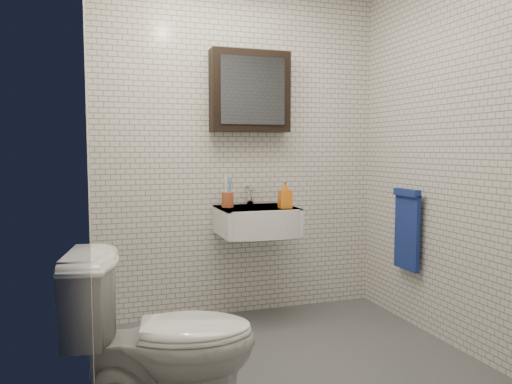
# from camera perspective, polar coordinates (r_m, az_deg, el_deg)

# --- Properties ---
(ground) EXTENTS (2.20, 2.00, 0.01)m
(ground) POSITION_cam_1_polar(r_m,az_deg,el_deg) (3.14, 3.83, -18.88)
(ground) COLOR #4F5157
(ground) RESTS_ON ground
(room_shell) EXTENTS (2.22, 2.02, 2.51)m
(room_shell) POSITION_cam_1_polar(r_m,az_deg,el_deg) (2.88, 4.01, 8.76)
(room_shell) COLOR silver
(room_shell) RESTS_ON ground
(washbasin) EXTENTS (0.55, 0.50, 0.20)m
(washbasin) POSITION_cam_1_polar(r_m,az_deg,el_deg) (3.62, 0.26, -3.28)
(washbasin) COLOR white
(washbasin) RESTS_ON room_shell
(faucet) EXTENTS (0.06, 0.20, 0.15)m
(faucet) POSITION_cam_1_polar(r_m,az_deg,el_deg) (3.78, -0.68, -0.46)
(faucet) COLOR silver
(faucet) RESTS_ON washbasin
(mirror_cabinet) EXTENTS (0.60, 0.15, 0.60)m
(mirror_cabinet) POSITION_cam_1_polar(r_m,az_deg,el_deg) (3.79, -0.68, 11.40)
(mirror_cabinet) COLOR black
(mirror_cabinet) RESTS_ON room_shell
(towel_rail) EXTENTS (0.09, 0.30, 0.58)m
(towel_rail) POSITION_cam_1_polar(r_m,az_deg,el_deg) (3.73, 16.88, -3.74)
(towel_rail) COLOR silver
(towel_rail) RESTS_ON room_shell
(toothbrush_cup) EXTENTS (0.09, 0.09, 0.24)m
(toothbrush_cup) POSITION_cam_1_polar(r_m,az_deg,el_deg) (3.64, -3.27, -0.79)
(toothbrush_cup) COLOR #9F4927
(toothbrush_cup) RESTS_ON washbasin
(soap_bottle) EXTENTS (0.09, 0.09, 0.19)m
(soap_bottle) POSITION_cam_1_polar(r_m,az_deg,el_deg) (3.57, 3.35, -0.34)
(soap_bottle) COLOR orange
(soap_bottle) RESTS_ON washbasin
(toilet) EXTENTS (0.88, 0.60, 0.83)m
(toilet) POSITION_cam_1_polar(r_m,az_deg,el_deg) (2.36, -10.44, -16.42)
(toilet) COLOR white
(toilet) RESTS_ON ground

